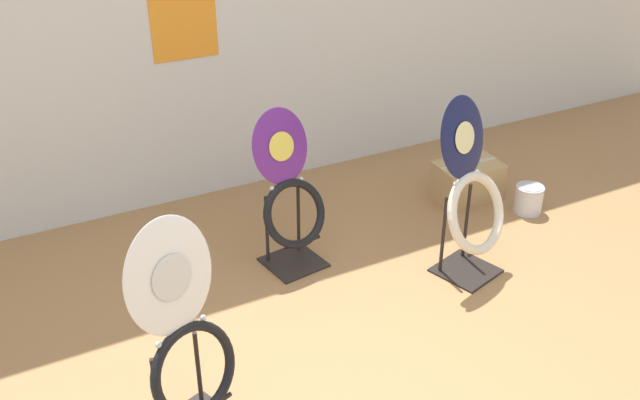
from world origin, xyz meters
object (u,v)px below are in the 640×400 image
toilet_seat_display_purple_note (290,200)px  toilet_seat_display_white_plain (185,340)px  storage_box (467,180)px  toilet_seat_display_navy_moon (472,199)px  paint_can (529,198)px

toilet_seat_display_purple_note → toilet_seat_display_white_plain: 1.19m
toilet_seat_display_purple_note → storage_box: size_ratio=2.03×
storage_box → toilet_seat_display_white_plain: bearing=-154.4°
toilet_seat_display_white_plain → toilet_seat_display_purple_note: bearing=45.9°
toilet_seat_display_navy_moon → toilet_seat_display_white_plain: size_ratio=1.02×
toilet_seat_display_navy_moon → storage_box: (0.50, 0.63, -0.30)m
paint_can → storage_box: size_ratio=0.42×
toilet_seat_display_white_plain → storage_box: size_ratio=2.22×
toilet_seat_display_navy_moon → toilet_seat_display_purple_note: bearing=147.0°
toilet_seat_display_navy_moon → storage_box: size_ratio=2.26×
toilet_seat_display_purple_note → paint_can: size_ratio=4.87×
toilet_seat_display_navy_moon → toilet_seat_display_purple_note: size_ratio=1.11×
toilet_seat_display_navy_moon → toilet_seat_display_white_plain: (-1.58, -0.37, 0.01)m
toilet_seat_display_navy_moon → toilet_seat_display_white_plain: 1.62m
toilet_seat_display_navy_moon → paint_can: toilet_seat_display_navy_moon is taller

